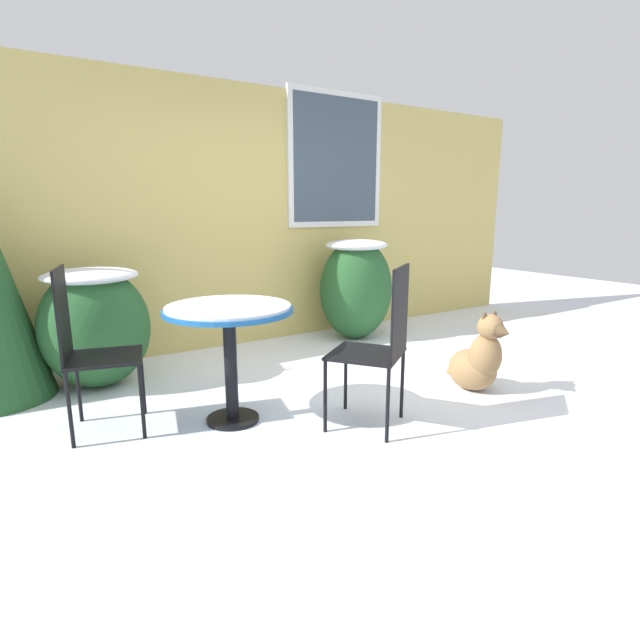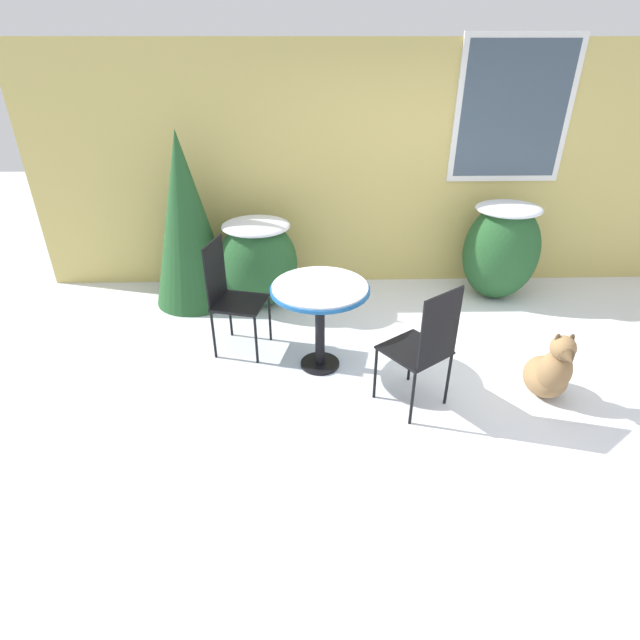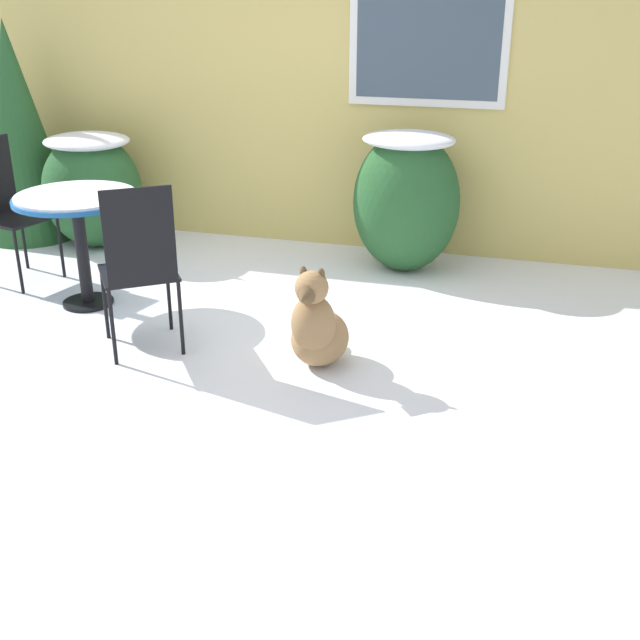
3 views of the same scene
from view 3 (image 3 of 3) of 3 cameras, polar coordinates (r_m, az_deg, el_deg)
name	(u,v)px [view 3 (image 3 of 3)]	position (r m, az deg, el deg)	size (l,w,h in m)	color
ground_plane	(177,338)	(5.25, -10.11, -1.23)	(16.00, 16.00, 0.00)	white
house_wall	(289,83)	(6.85, -2.20, 16.50)	(8.00, 0.10, 2.65)	tan
shrub_left	(92,187)	(7.10, -15.91, 9.10)	(0.84, 0.77, 0.96)	#235128
shrub_middle	(406,198)	(6.25, 6.16, 8.62)	(0.82, 0.70, 1.08)	#235128
evergreen_bush	(18,132)	(7.51, -20.68, 12.43)	(0.87, 0.87, 1.83)	#235128
patio_table	(77,213)	(5.73, -16.87, 7.31)	(0.84, 0.84, 0.80)	black
patio_chair_near_table	(6,205)	(6.45, -21.43, 7.63)	(0.53, 0.53, 1.06)	black
patio_chair_far_side	(139,263)	(4.88, -12.72, 3.95)	(0.62, 0.62, 1.06)	black
dog	(317,329)	(4.70, -0.20, -0.62)	(0.36, 0.61, 0.65)	#937047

